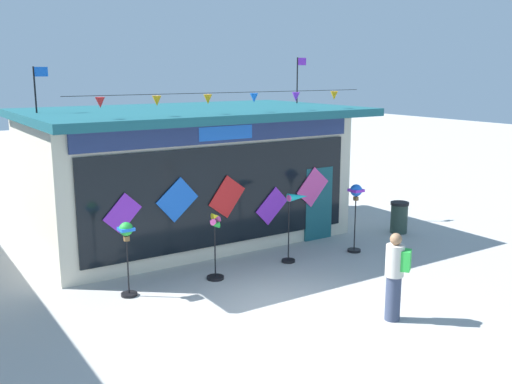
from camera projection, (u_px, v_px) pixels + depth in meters
name	position (u px, v px, depth m)	size (l,w,h in m)	color
ground_plane	(281.00, 314.00, 11.14)	(80.00, 80.00, 0.00)	#ADAAA5
kite_shop_building	(186.00, 173.00, 15.94)	(8.51, 5.39, 4.96)	beige
wind_spinner_far_left	(127.00, 243.00, 11.81)	(0.34, 0.34, 1.57)	black
wind_spinner_left	(215.00, 244.00, 12.83)	(0.39, 0.39, 1.53)	black
wind_spinner_center_left	(295.00, 212.00, 14.02)	(0.71, 0.33, 1.69)	black
wind_spinner_center_right	(356.00, 201.00, 14.71)	(0.34, 0.34, 1.77)	black
person_near_camera	(395.00, 275.00, 10.70)	(0.44, 0.47, 1.68)	#333D56
trash_bin	(399.00, 217.00, 16.64)	(0.52, 0.52, 0.90)	#2D4238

